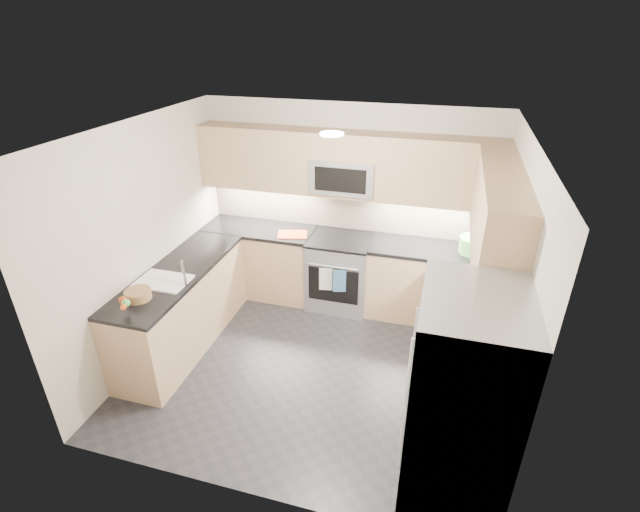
{
  "coord_description": "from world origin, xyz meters",
  "views": [
    {
      "loc": [
        1.15,
        -3.75,
        3.34
      ],
      "look_at": [
        0.0,
        0.35,
        1.15
      ],
      "focal_mm": 26.0,
      "sensor_mm": 36.0,
      "label": 1
    }
  ],
  "objects_px": {
    "utensil_bowl": "(473,245)",
    "cutting_board": "(292,234)",
    "gas_range": "(340,272)",
    "microwave": "(344,175)",
    "refrigerator": "(460,406)",
    "fruit_basket": "(138,295)"
  },
  "relations": [
    {
      "from": "gas_range",
      "to": "cutting_board",
      "type": "relative_size",
      "value": 2.54
    },
    {
      "from": "refrigerator",
      "to": "cutting_board",
      "type": "height_order",
      "value": "refrigerator"
    },
    {
      "from": "utensil_bowl",
      "to": "fruit_basket",
      "type": "bearing_deg",
      "value": -148.55
    },
    {
      "from": "microwave",
      "to": "cutting_board",
      "type": "height_order",
      "value": "microwave"
    },
    {
      "from": "gas_range",
      "to": "cutting_board",
      "type": "distance_m",
      "value": 0.78
    },
    {
      "from": "microwave",
      "to": "cutting_board",
      "type": "xyz_separation_m",
      "value": [
        -0.6,
        -0.2,
        -0.75
      ]
    },
    {
      "from": "utensil_bowl",
      "to": "cutting_board",
      "type": "xyz_separation_m",
      "value": [
        -2.15,
        -0.1,
        -0.09
      ]
    },
    {
      "from": "cutting_board",
      "to": "microwave",
      "type": "bearing_deg",
      "value": 18.15
    },
    {
      "from": "refrigerator",
      "to": "fruit_basket",
      "type": "bearing_deg",
      "value": 169.46
    },
    {
      "from": "cutting_board",
      "to": "fruit_basket",
      "type": "bearing_deg",
      "value": -117.92
    },
    {
      "from": "gas_range",
      "to": "fruit_basket",
      "type": "height_order",
      "value": "fruit_basket"
    },
    {
      "from": "microwave",
      "to": "utensil_bowl",
      "type": "bearing_deg",
      "value": -3.46
    },
    {
      "from": "gas_range",
      "to": "cutting_board",
      "type": "bearing_deg",
      "value": -173.25
    },
    {
      "from": "utensil_bowl",
      "to": "refrigerator",
      "type": "bearing_deg",
      "value": -92.42
    },
    {
      "from": "cutting_board",
      "to": "fruit_basket",
      "type": "height_order",
      "value": "fruit_basket"
    },
    {
      "from": "gas_range",
      "to": "refrigerator",
      "type": "distance_m",
      "value": 2.86
    },
    {
      "from": "cutting_board",
      "to": "utensil_bowl",
      "type": "bearing_deg",
      "value": 2.71
    },
    {
      "from": "microwave",
      "to": "refrigerator",
      "type": "bearing_deg",
      "value": -60.38
    },
    {
      "from": "gas_range",
      "to": "microwave",
      "type": "distance_m",
      "value": 1.25
    },
    {
      "from": "microwave",
      "to": "utensil_bowl",
      "type": "relative_size",
      "value": 2.37
    },
    {
      "from": "microwave",
      "to": "cutting_board",
      "type": "bearing_deg",
      "value": -161.85
    },
    {
      "from": "gas_range",
      "to": "fruit_basket",
      "type": "relative_size",
      "value": 3.66
    }
  ]
}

